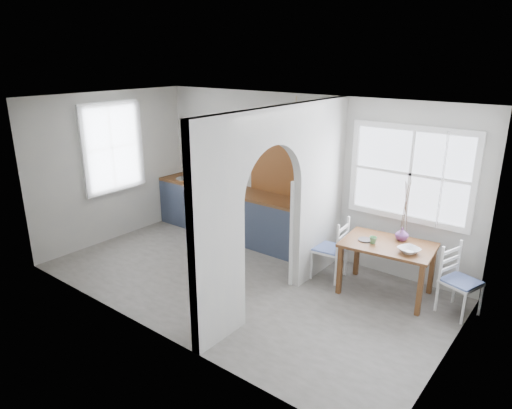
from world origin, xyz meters
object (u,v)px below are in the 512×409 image
Objects in this scene: chair_right at (461,281)px; vase at (402,234)px; kettle at (307,200)px; chair_left at (330,248)px; dining_table at (386,269)px.

vase is at bearing 99.10° from chair_right.
kettle reaches higher than chair_right.
dining_table is at bearing 87.28° from chair_left.
kettle is (-1.43, 0.20, 0.66)m from dining_table.
chair_left is at bearing 112.65° from chair_right.
chair_right is 4.88× the size of vase.
dining_table is at bearing -2.37° from kettle.
vase is (-0.86, 0.14, 0.39)m from chair_right.
vase is at bearing 100.20° from chair_left.
chair_right is 0.96m from vase.
chair_left is 3.40× the size of kettle.
chair_right is (1.81, 0.14, -0.02)m from chair_left.
chair_right is at bearing 88.23° from chair_left.
dining_table is 1.28× the size of chair_left.
kettle is (-0.57, 0.25, 0.57)m from chair_left.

